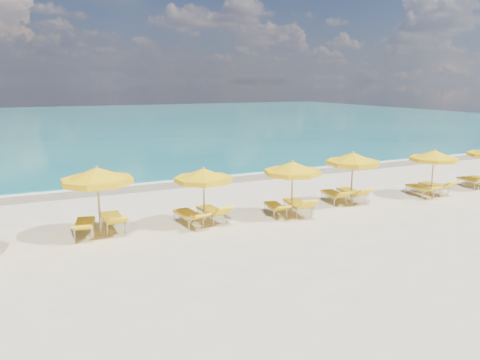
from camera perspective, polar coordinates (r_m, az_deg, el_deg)
name	(u,v)px	position (r m, az deg, el deg)	size (l,w,h in m)	color
ground_plane	(257,218)	(17.94, 2.03, -4.65)	(120.00, 120.00, 0.00)	beige
ocean	(88,122)	(64.00, -17.99, 6.75)	(120.00, 80.00, 0.30)	#136A6B
wet_sand_band	(192,181)	(24.56, -5.82, -0.16)	(120.00, 2.60, 0.01)	tan
foam_line	(188,179)	(25.30, -6.42, 0.18)	(120.00, 1.20, 0.03)	white
whitecap_near	(57,162)	(32.77, -21.46, 2.10)	(14.00, 0.36, 0.05)	white
whitecap_far	(215,139)	(42.69, -3.02, 5.02)	(18.00, 0.30, 0.05)	white
umbrella_2	(97,176)	(16.08, -17.02, 0.44)	(3.13, 3.13, 2.42)	tan
umbrella_3	(204,175)	(16.73, -4.46, 0.56)	(2.62, 2.62, 2.14)	tan
umbrella_4	(293,168)	(17.83, 6.42, 1.40)	(2.38, 2.38, 2.21)	tan
umbrella_5	(353,159)	(20.10, 13.60, 2.49)	(2.84, 2.84, 2.27)	tan
umbrella_6	(434,156)	(22.78, 22.58, 2.72)	(2.39, 2.39, 2.15)	tan
lounger_2_left	(85,228)	(16.81, -18.37, -5.62)	(0.98, 2.02, 0.70)	#A5A8AD
lounger_2_right	(113,223)	(17.08, -15.22, -5.07)	(0.71, 2.08, 0.81)	#A5A8AD
lounger_3_left	(189,219)	(17.14, -6.22, -4.71)	(0.85, 2.03, 0.71)	#A5A8AD
lounger_3_right	(213,215)	(17.54, -3.37, -4.27)	(0.83, 1.95, 0.83)	#A5A8AD
lounger_4_left	(276,210)	(18.35, 4.36, -3.64)	(0.82, 1.79, 0.65)	#A5A8AD
lounger_4_right	(298,208)	(18.52, 7.08, -3.41)	(0.97, 2.10, 0.88)	#A5A8AD
lounger_5_left	(334,197)	(20.56, 11.38, -2.09)	(0.87, 1.90, 0.74)	#A5A8AD
lounger_5_right	(352,196)	(20.96, 13.47, -1.87)	(0.84, 2.03, 0.81)	#A5A8AD
lounger_6_left	(420,191)	(22.85, 21.12, -1.27)	(0.87, 1.94, 0.68)	#A5A8AD
lounger_6_right	(434,189)	(23.58, 22.60, -0.98)	(0.64, 1.84, 0.79)	#A5A8AD
lounger_7_left	(471,183)	(25.74, 26.31, -0.31)	(0.82, 1.79, 0.78)	#A5A8AD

